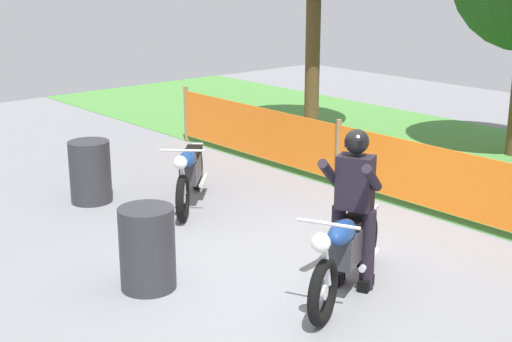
{
  "coord_description": "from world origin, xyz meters",
  "views": [
    {
      "loc": [
        5.19,
        -5.23,
        3.29
      ],
      "look_at": [
        -1.07,
        0.16,
        0.9
      ],
      "focal_mm": 50.94,
      "sensor_mm": 36.0,
      "label": 1
    }
  ],
  "objects_px": {
    "motorcycle_lead": "(190,173)",
    "motorcycle_trailing": "(347,251)",
    "spare_drum": "(90,172)",
    "oil_drum": "(147,248)",
    "rider_trailing": "(355,200)"
  },
  "relations": [
    {
      "from": "motorcycle_lead",
      "to": "spare_drum",
      "type": "relative_size",
      "value": 1.73
    },
    {
      "from": "rider_trailing",
      "to": "oil_drum",
      "type": "xyz_separation_m",
      "value": [
        -1.35,
        -1.65,
        -0.51
      ]
    },
    {
      "from": "motorcycle_trailing",
      "to": "rider_trailing",
      "type": "xyz_separation_m",
      "value": [
        -0.1,
        0.2,
        0.47
      ]
    },
    {
      "from": "motorcycle_trailing",
      "to": "oil_drum",
      "type": "bearing_deg",
      "value": -69.95
    },
    {
      "from": "motorcycle_lead",
      "to": "motorcycle_trailing",
      "type": "height_order",
      "value": "motorcycle_trailing"
    },
    {
      "from": "motorcycle_trailing",
      "to": "oil_drum",
      "type": "xyz_separation_m",
      "value": [
        -1.45,
        -1.44,
        -0.04
      ]
    },
    {
      "from": "motorcycle_lead",
      "to": "oil_drum",
      "type": "bearing_deg",
      "value": -1.08
    },
    {
      "from": "oil_drum",
      "to": "spare_drum",
      "type": "distance_m",
      "value": 3.09
    },
    {
      "from": "motorcycle_lead",
      "to": "rider_trailing",
      "type": "height_order",
      "value": "rider_trailing"
    },
    {
      "from": "motorcycle_trailing",
      "to": "spare_drum",
      "type": "height_order",
      "value": "motorcycle_trailing"
    },
    {
      "from": "oil_drum",
      "to": "spare_drum",
      "type": "bearing_deg",
      "value": 162.43
    },
    {
      "from": "motorcycle_trailing",
      "to": "oil_drum",
      "type": "relative_size",
      "value": 2.2
    },
    {
      "from": "motorcycle_trailing",
      "to": "oil_drum",
      "type": "height_order",
      "value": "motorcycle_trailing"
    },
    {
      "from": "rider_trailing",
      "to": "oil_drum",
      "type": "bearing_deg",
      "value": -64.22
    },
    {
      "from": "motorcycle_trailing",
      "to": "spare_drum",
      "type": "relative_size",
      "value": 2.2
    }
  ]
}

